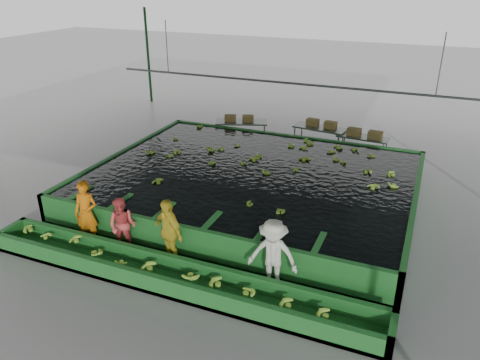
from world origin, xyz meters
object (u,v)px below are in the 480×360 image
at_px(worker_a, 86,213).
at_px(worker_b, 123,226).
at_px(packing_table_right, 362,147).
at_px(packing_table_mid, 319,138).
at_px(box_stack_right, 364,137).
at_px(box_stack_left, 239,121).
at_px(worker_d, 273,255).
at_px(sorting_trough, 172,276).
at_px(packing_table_left, 242,132).
at_px(worker_c, 168,232).
at_px(box_stack_mid, 321,127).
at_px(flotation_tank, 252,184).

xyz_separation_m(worker_a, worker_b, (1.13, 0.00, -0.14)).
distance_m(worker_b, packing_table_right, 10.28).
xyz_separation_m(packing_table_mid, box_stack_right, (1.82, -0.34, 0.40)).
bearing_deg(worker_b, box_stack_left, 81.62).
distance_m(worker_a, worker_d, 5.19).
bearing_deg(box_stack_right, sorting_trough, -105.34).
bearing_deg(box_stack_right, worker_d, -93.42).
height_order(sorting_trough, packing_table_left, packing_table_left).
relative_size(packing_table_mid, packing_table_right, 1.09).
relative_size(worker_c, box_stack_mid, 1.43).
bearing_deg(box_stack_right, worker_b, -116.71).
xyz_separation_m(worker_d, box_stack_left, (-4.57, 8.89, 0.09)).
xyz_separation_m(packing_table_left, box_stack_mid, (3.25, 0.60, 0.46)).
bearing_deg(worker_d, box_stack_right, 82.58).
bearing_deg(sorting_trough, packing_table_mid, 84.93).
xyz_separation_m(box_stack_left, box_stack_right, (5.11, 0.25, -0.10)).
bearing_deg(box_stack_left, packing_table_left, 38.16).
bearing_deg(box_stack_mid, worker_d, -82.62).
distance_m(flotation_tank, worker_b, 4.70).
bearing_deg(packing_table_mid, box_stack_left, -169.78).
height_order(sorting_trough, packing_table_mid, packing_table_mid).
bearing_deg(worker_a, sorting_trough, -23.76).
distance_m(worker_b, packing_table_mid, 9.89).
relative_size(worker_d, packing_table_mid, 0.85).
bearing_deg(flotation_tank, box_stack_mid, 79.81).
bearing_deg(box_stack_left, worker_a, -93.98).
height_order(worker_c, packing_table_right, worker_c).
distance_m(worker_b, box_stack_right, 10.24).
height_order(worker_d, packing_table_right, worker_d).
height_order(worker_d, box_stack_left, worker_d).
distance_m(flotation_tank, box_stack_left, 5.20).
height_order(flotation_tank, worker_a, worker_a).
bearing_deg(worker_b, packing_table_left, 81.08).
xyz_separation_m(packing_table_left, box_stack_left, (-0.08, -0.06, 0.49)).
xyz_separation_m(worker_b, worker_d, (4.06, 0.00, 0.13)).
bearing_deg(worker_c, worker_d, 23.87).
bearing_deg(worker_c, packing_table_mid, 105.30).
relative_size(packing_table_left, packing_table_mid, 1.02).
bearing_deg(flotation_tank, packing_table_left, 116.34).
xyz_separation_m(flotation_tank, box_stack_left, (-2.39, 4.59, 0.52)).
xyz_separation_m(worker_a, worker_d, (5.19, 0.00, -0.01)).
xyz_separation_m(sorting_trough, worker_d, (2.18, 0.80, 0.64)).
xyz_separation_m(worker_a, packing_table_mid, (3.92, 9.49, -0.42)).
bearing_deg(box_stack_left, worker_c, -78.12).
bearing_deg(packing_table_right, packing_table_left, -177.00).
bearing_deg(packing_table_left, box_stack_left, -141.84).
bearing_deg(sorting_trough, worker_c, 122.85).
height_order(packing_table_right, box_stack_left, box_stack_left).
bearing_deg(worker_d, box_stack_mid, 93.38).
relative_size(worker_d, packing_table_right, 0.92).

